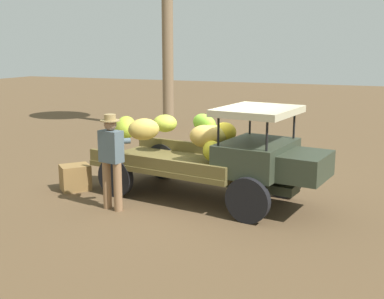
% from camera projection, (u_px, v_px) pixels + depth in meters
% --- Properties ---
extents(ground_plane, '(60.00, 60.00, 0.00)m').
position_uv_depth(ground_plane, '(208.00, 195.00, 9.56)').
color(ground_plane, brown).
extents(truck, '(4.61, 2.27, 1.83)m').
position_uv_depth(truck, '(219.00, 153.00, 9.08)').
color(truck, '#31392A').
rests_on(truck, ground).
extents(farmer, '(0.52, 0.49, 1.72)m').
position_uv_depth(farmer, '(112.00, 156.00, 8.53)').
color(farmer, '#916A48').
rests_on(farmer, ground).
extents(wooden_crate, '(0.73, 0.73, 0.52)m').
position_uv_depth(wooden_crate, '(75.00, 177.00, 9.86)').
color(wooden_crate, olive).
rests_on(wooden_crate, ground).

